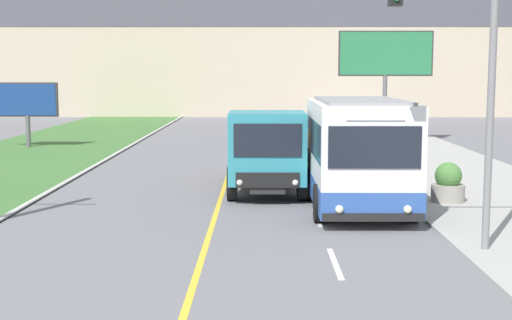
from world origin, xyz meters
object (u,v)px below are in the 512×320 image
city_bus (359,155)px  billboard_small (27,102)px  car_distant (258,129)px  traffic_light_mast (463,63)px  billboard_large (386,58)px  dump_truck (267,153)px  planter_round_near (448,184)px  planter_round_second (409,162)px

city_bus → billboard_small: 22.37m
car_distant → traffic_light_mast: 25.36m
traffic_light_mast → billboard_large: bearing=83.9°
traffic_light_mast → billboard_large: size_ratio=1.05×
car_distant → billboard_large: size_ratio=0.71×
billboard_small → car_distant: bearing=15.6°
city_bus → dump_truck: city_bus is taller
planter_round_near → billboard_large: bearing=86.0°
billboard_small → billboard_large: bearing=7.8°
traffic_light_mast → planter_round_near: bearing=77.3°
car_distant → dump_truck: bearing=-88.8°
dump_truck → car_distant: 17.52m
city_bus → car_distant: bearing=98.2°
traffic_light_mast → billboard_large: (2.55, 24.00, 0.59)m
dump_truck → billboard_small: size_ratio=1.91×
car_distant → traffic_light_mast: bearing=-79.9°
traffic_light_mast → car_distant: bearing=100.1°
car_distant → planter_round_second: bearing=-67.9°
city_bus → billboard_small: bearing=131.1°
planter_round_near → billboard_small: bearing=138.0°
billboard_small → planter_round_second: (17.45, -10.55, -1.75)m
traffic_light_mast → city_bus: bearing=108.1°
car_distant → planter_round_near: car_distant is taller
billboard_large → planter_round_near: (-1.27, -18.34, -4.06)m
traffic_light_mast → billboard_small: 26.94m
planter_round_second → car_distant: bearing=112.1°
dump_truck → planter_round_second: dump_truck is taller
city_bus → planter_round_near: bearing=20.7°
city_bus → planter_round_second: size_ratio=4.70×
billboard_large → planter_round_second: bearing=-95.8°
dump_truck → billboard_small: (-12.18, 14.20, 1.02)m
dump_truck → city_bus: bearing=-46.2°
planter_round_second → billboard_small: bearing=148.8°
billboard_small → planter_round_near: size_ratio=2.87×
city_bus → dump_truck: bearing=133.8°
planter_round_near → planter_round_second: planter_round_second is taller
dump_truck → billboard_large: billboard_large is taller
city_bus → dump_truck: (-2.53, 2.64, -0.26)m
city_bus → billboard_large: 20.05m
dump_truck → billboard_small: 18.74m
planter_round_near → planter_round_second: (-0.05, 5.23, 0.00)m
city_bus → car_distant: size_ratio=1.29×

